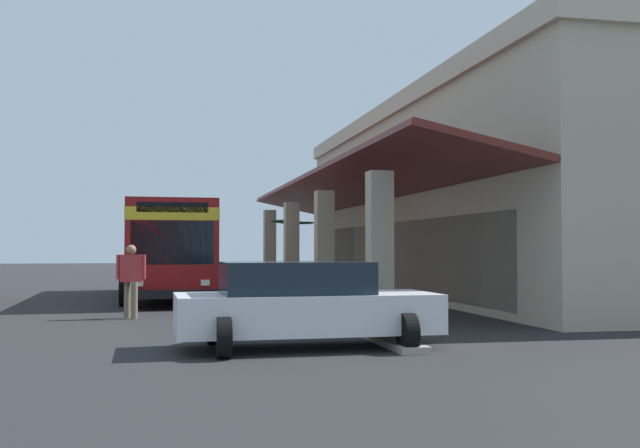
{
  "coord_description": "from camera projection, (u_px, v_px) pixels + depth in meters",
  "views": [
    {
      "loc": [
        28.46,
        -0.78,
        1.7
      ],
      "look_at": [
        3.64,
        4.36,
        2.51
      ],
      "focal_mm": 42.66,
      "sensor_mm": 36.0,
      "label": 1
    }
  ],
  "objects": [
    {
      "name": "pedestrian",
      "position": [
        131.0,
        276.0,
        18.38
      ],
      "size": [
        0.45,
        0.7,
        1.78
      ],
      "color": "#726651",
      "rests_on": "ground"
    },
    {
      "name": "ground",
      "position": [
        392.0,
        292.0,
        29.58
      ],
      "size": [
        120.0,
        120.0,
        0.0
      ],
      "primitive_type": "plane",
      "color": "#262628"
    },
    {
      "name": "parked_sedan_white",
      "position": [
        303.0,
        304.0,
        12.9
      ],
      "size": [
        2.51,
        4.44,
        1.47
      ],
      "color": "silver",
      "rests_on": "ground"
    },
    {
      "name": "potted_palm",
      "position": [
        294.0,
        274.0,
        30.88
      ],
      "size": [
        1.71,
        1.88,
        2.87
      ],
      "color": "gray",
      "rests_on": "ground"
    },
    {
      "name": "plaza_building",
      "position": [
        529.0,
        201.0,
        28.75
      ],
      "size": [
        25.22,
        14.87,
        6.98
      ],
      "color": "#B2A88E",
      "rests_on": "ground"
    },
    {
      "name": "transit_bus",
      "position": [
        165.0,
        244.0,
        26.12
      ],
      "size": [
        11.29,
        3.08,
        3.34
      ],
      "color": "maroon",
      "rests_on": "ground"
    },
    {
      "name": "curb_strip",
      "position": [
        278.0,
        295.0,
        26.69
      ],
      "size": [
        29.9,
        0.5,
        0.12
      ],
      "primitive_type": "cube",
      "color": "#9E998E",
      "rests_on": "ground"
    }
  ]
}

